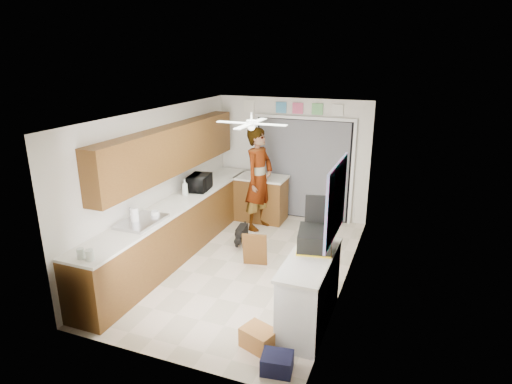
% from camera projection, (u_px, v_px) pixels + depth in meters
% --- Properties ---
extents(floor, '(5.00, 5.00, 0.00)m').
position_uv_depth(floor, '(247.00, 265.00, 7.11)').
color(floor, beige).
rests_on(floor, ground).
extents(ceiling, '(5.00, 5.00, 0.00)m').
position_uv_depth(ceiling, '(246.00, 113.00, 6.34)').
color(ceiling, white).
rests_on(ceiling, ground).
extents(wall_back, '(3.20, 0.00, 3.20)m').
position_uv_depth(wall_back, '(292.00, 159.00, 8.94)').
color(wall_back, silver).
rests_on(wall_back, ground).
extents(wall_front, '(3.20, 0.00, 3.20)m').
position_uv_depth(wall_front, '(157.00, 262.00, 4.50)').
color(wall_front, silver).
rests_on(wall_front, ground).
extents(wall_left, '(0.00, 5.00, 5.00)m').
position_uv_depth(wall_left, '(160.00, 183.00, 7.27)').
color(wall_left, silver).
rests_on(wall_left, ground).
extents(wall_right, '(0.00, 5.00, 5.00)m').
position_uv_depth(wall_right, '(349.00, 206.00, 6.18)').
color(wall_right, silver).
rests_on(wall_right, ground).
extents(left_base_cabinets, '(0.60, 4.80, 0.90)m').
position_uv_depth(left_base_cabinets, '(178.00, 229.00, 7.42)').
color(left_base_cabinets, brown).
rests_on(left_base_cabinets, floor).
extents(left_countertop, '(0.62, 4.80, 0.04)m').
position_uv_depth(left_countertop, '(177.00, 203.00, 7.27)').
color(left_countertop, white).
rests_on(left_countertop, left_base_cabinets).
extents(upper_cabinets, '(0.32, 4.00, 0.80)m').
position_uv_depth(upper_cabinets, '(172.00, 149.00, 7.22)').
color(upper_cabinets, brown).
rests_on(upper_cabinets, wall_left).
extents(sink_basin, '(0.50, 0.76, 0.06)m').
position_uv_depth(sink_basin, '(142.00, 222.00, 6.37)').
color(sink_basin, silver).
rests_on(sink_basin, left_countertop).
extents(faucet, '(0.03, 0.03, 0.22)m').
position_uv_depth(faucet, '(130.00, 214.00, 6.40)').
color(faucet, silver).
rests_on(faucet, left_countertop).
extents(peninsula_base, '(1.00, 0.60, 0.90)m').
position_uv_depth(peninsula_base, '(261.00, 199.00, 8.92)').
color(peninsula_base, brown).
rests_on(peninsula_base, floor).
extents(peninsula_top, '(1.04, 0.64, 0.04)m').
position_uv_depth(peninsula_top, '(261.00, 178.00, 8.77)').
color(peninsula_top, white).
rests_on(peninsula_top, peninsula_base).
extents(back_opening_recess, '(2.00, 0.06, 2.10)m').
position_uv_depth(back_opening_recess, '(303.00, 169.00, 8.89)').
color(back_opening_recess, black).
rests_on(back_opening_recess, wall_back).
extents(curtain_panel, '(1.90, 0.03, 2.05)m').
position_uv_depth(curtain_panel, '(302.00, 170.00, 8.86)').
color(curtain_panel, slate).
rests_on(curtain_panel, wall_back).
extents(door_trim_left, '(0.06, 0.04, 2.10)m').
position_uv_depth(door_trim_left, '(257.00, 165.00, 9.21)').
color(door_trim_left, white).
rests_on(door_trim_left, wall_back).
extents(door_trim_right, '(0.06, 0.04, 2.10)m').
position_uv_depth(door_trim_right, '(352.00, 174.00, 8.52)').
color(door_trim_right, white).
rests_on(door_trim_right, wall_back).
extents(door_trim_head, '(2.10, 0.04, 0.06)m').
position_uv_depth(door_trim_head, '(304.00, 118.00, 8.54)').
color(door_trim_head, white).
rests_on(door_trim_head, wall_back).
extents(header_frame_1, '(0.22, 0.02, 0.22)m').
position_uv_depth(header_frame_1, '(281.00, 108.00, 8.68)').
color(header_frame_1, '#458EBA').
rests_on(header_frame_1, wall_back).
extents(header_frame_2, '(0.22, 0.02, 0.22)m').
position_uv_depth(header_frame_2, '(298.00, 108.00, 8.56)').
color(header_frame_2, '#D44F77').
rests_on(header_frame_2, wall_back).
extents(header_frame_3, '(0.22, 0.02, 0.22)m').
position_uv_depth(header_frame_3, '(317.00, 109.00, 8.42)').
color(header_frame_3, '#65B268').
rests_on(header_frame_3, wall_back).
extents(header_frame_4, '(0.22, 0.02, 0.22)m').
position_uv_depth(header_frame_4, '(338.00, 110.00, 8.28)').
color(header_frame_4, silver).
rests_on(header_frame_4, wall_back).
extents(route66_sign, '(0.22, 0.02, 0.26)m').
position_uv_depth(route66_sign, '(249.00, 106.00, 8.92)').
color(route66_sign, silver).
rests_on(route66_sign, wall_back).
extents(right_counter_base, '(0.50, 1.40, 0.90)m').
position_uv_depth(right_counter_base, '(310.00, 292.00, 5.44)').
color(right_counter_base, white).
rests_on(right_counter_base, floor).
extents(right_counter_top, '(0.54, 1.44, 0.04)m').
position_uv_depth(right_counter_top, '(310.00, 259.00, 5.30)').
color(right_counter_top, white).
rests_on(right_counter_top, right_counter_base).
extents(abstract_painting, '(0.03, 1.15, 0.95)m').
position_uv_depth(abstract_painting, '(336.00, 201.00, 5.17)').
color(abstract_painting, '#FA5CD4').
rests_on(abstract_painting, wall_right).
extents(ceiling_fan, '(1.14, 1.14, 0.24)m').
position_uv_depth(ceiling_fan, '(251.00, 123.00, 6.57)').
color(ceiling_fan, white).
rests_on(ceiling_fan, ceiling).
extents(microwave, '(0.43, 0.56, 0.29)m').
position_uv_depth(microwave, '(199.00, 183.00, 7.86)').
color(microwave, black).
rests_on(microwave, left_countertop).
extents(soap_bottle, '(0.13, 0.13, 0.29)m').
position_uv_depth(soap_bottle, '(185.00, 187.00, 7.58)').
color(soap_bottle, silver).
rests_on(soap_bottle, left_countertop).
extents(cup, '(0.15, 0.15, 0.11)m').
position_uv_depth(cup, '(155.00, 214.00, 6.55)').
color(cup, white).
rests_on(cup, left_countertop).
extents(jar_a, '(0.11, 0.11, 0.14)m').
position_uv_depth(jar_a, '(89.00, 255.00, 5.19)').
color(jar_a, silver).
rests_on(jar_a, left_countertop).
extents(jar_b, '(0.11, 0.11, 0.13)m').
position_uv_depth(jar_b, '(81.00, 254.00, 5.24)').
color(jar_b, silver).
rests_on(jar_b, left_countertop).
extents(paper_towel_roll, '(0.14, 0.14, 0.25)m').
position_uv_depth(paper_towel_roll, '(135.00, 216.00, 6.30)').
color(paper_towel_roll, white).
rests_on(paper_towel_roll, left_countertop).
extents(suitcase, '(0.52, 0.63, 0.24)m').
position_uv_depth(suitcase, '(315.00, 239.00, 5.53)').
color(suitcase, black).
rests_on(suitcase, right_counter_top).
extents(suitcase_rim, '(0.54, 0.65, 0.02)m').
position_uv_depth(suitcase_rim, '(315.00, 247.00, 5.56)').
color(suitcase_rim, yellow).
rests_on(suitcase_rim, suitcase).
extents(suitcase_lid, '(0.42, 0.11, 0.50)m').
position_uv_depth(suitcase_lid, '(321.00, 213.00, 5.71)').
color(suitcase_lid, black).
rests_on(suitcase_lid, suitcase).
extents(cardboard_box, '(0.47, 0.41, 0.25)m').
position_uv_depth(cardboard_box, '(259.00, 338.00, 5.08)').
color(cardboard_box, '#B77539').
rests_on(cardboard_box, floor).
extents(navy_crate, '(0.38, 0.33, 0.21)m').
position_uv_depth(navy_crate, '(277.00, 363.00, 4.70)').
color(navy_crate, '#141634').
rests_on(navy_crate, floor).
extents(cabinet_door_panel, '(0.42, 0.23, 0.59)m').
position_uv_depth(cabinet_door_panel, '(255.00, 250.00, 6.97)').
color(cabinet_door_panel, brown).
rests_on(cabinet_door_panel, floor).
extents(man, '(0.62, 0.82, 2.03)m').
position_uv_depth(man, '(259.00, 179.00, 8.33)').
color(man, white).
rests_on(man, floor).
extents(dog, '(0.29, 0.54, 0.40)m').
position_uv_depth(dog, '(242.00, 234.00, 7.80)').
color(dog, black).
rests_on(dog, floor).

